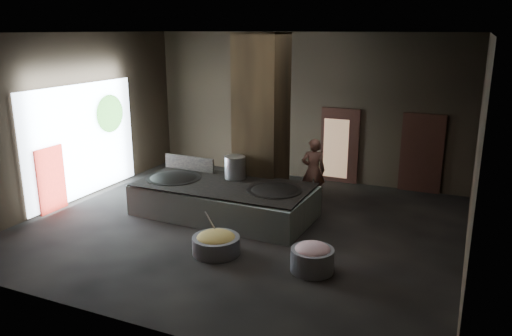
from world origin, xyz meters
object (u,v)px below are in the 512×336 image
at_px(stock_pot, 235,167).
at_px(cook, 313,171).
at_px(hearth_platform, 224,201).
at_px(wok_left, 174,181).
at_px(veg_basin, 216,245).
at_px(meat_basin, 312,260).
at_px(wok_right, 274,193).

distance_m(stock_pot, cook, 2.18).
distance_m(hearth_platform, cook, 2.62).
bearing_deg(wok_left, veg_basin, -40.70).
bearing_deg(cook, meat_basin, 88.27).
xyz_separation_m(stock_pot, veg_basin, (0.83, -2.61, -0.94)).
height_order(hearth_platform, wok_left, wok_left).
bearing_deg(stock_pot, cook, 38.47).
bearing_deg(meat_basin, veg_basin, -178.61).
bearing_deg(veg_basin, wok_right, 77.47).
relative_size(hearth_platform, stock_pot, 7.67).
height_order(veg_basin, meat_basin, meat_basin).
relative_size(hearth_platform, cook, 2.51).
xyz_separation_m(wok_left, veg_basin, (2.33, -2.01, -0.56)).
relative_size(wok_right, veg_basin, 1.30).
distance_m(stock_pot, veg_basin, 2.89).
relative_size(wok_left, veg_basin, 1.40).
relative_size(veg_basin, meat_basin, 1.19).
xyz_separation_m(wok_right, stock_pot, (-1.30, 0.50, 0.38)).
height_order(wok_left, meat_basin, wok_left).
height_order(wok_right, stock_pot, stock_pot).
distance_m(hearth_platform, wok_right, 1.40).
relative_size(wok_left, stock_pot, 2.42).
bearing_deg(meat_basin, wok_left, 156.20).
distance_m(wok_left, stock_pot, 1.66).
xyz_separation_m(stock_pot, meat_basin, (2.93, -2.55, -0.90)).
xyz_separation_m(hearth_platform, wok_left, (-1.45, -0.05, 0.36)).
distance_m(stock_pot, meat_basin, 3.99).
bearing_deg(hearth_platform, veg_basin, -64.90).
xyz_separation_m(hearth_platform, meat_basin, (2.98, -2.00, -0.15)).
xyz_separation_m(hearth_platform, cook, (1.74, 1.90, 0.50)).
distance_m(cook, meat_basin, 4.14).
bearing_deg(stock_pot, wok_left, -158.20).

